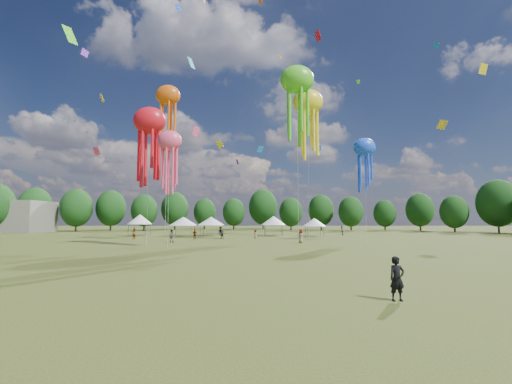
{
  "coord_description": "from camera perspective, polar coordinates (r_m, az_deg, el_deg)",
  "views": [
    {
      "loc": [
        2.33,
        -16.82,
        3.55
      ],
      "look_at": [
        2.38,
        15.0,
        6.0
      ],
      "focal_mm": 24.11,
      "sensor_mm": 36.0,
      "label": 1
    }
  ],
  "objects": [
    {
      "name": "treeline",
      "position": [
        79.64,
        -4.56,
        -2.24
      ],
      "size": [
        201.57,
        95.24,
        13.43
      ],
      "color": "#38281C",
      "rests_on": "ground"
    },
    {
      "name": "small_kites",
      "position": [
        64.37,
        -3.76,
        19.53
      ],
      "size": [
        72.07,
        55.73,
        43.76
      ],
      "color": "red",
      "rests_on": "ground"
    },
    {
      "name": "spectators_far",
      "position": [
        63.73,
        -0.7,
        -6.8
      ],
      "size": [
        39.88,
        24.13,
        1.91
      ],
      "color": "gray",
      "rests_on": "ground"
    },
    {
      "name": "observer_main",
      "position": [
        16.48,
        22.36,
        -13.15
      ],
      "size": [
        0.76,
        0.57,
        1.9
      ],
      "primitive_type": "imported",
      "rotation": [
        0.0,
        0.0,
        0.17
      ],
      "color": "black",
      "rests_on": "ground"
    },
    {
      "name": "spectator_near",
      "position": [
        52.21,
        -13.85,
        -7.15
      ],
      "size": [
        1.01,
        0.84,
        1.87
      ],
      "primitive_type": "imported",
      "rotation": [
        0.0,
        0.0,
        2.99
      ],
      "color": "gray",
      "rests_on": "ground"
    },
    {
      "name": "festival_tents",
      "position": [
        71.43,
        -6.46,
        -4.77
      ],
      "size": [
        40.27,
        8.24,
        4.4
      ],
      "color": "#47474C",
      "rests_on": "ground"
    },
    {
      "name": "show_kites",
      "position": [
        59.97,
        2.95,
        12.24
      ],
      "size": [
        35.28,
        29.09,
        29.88
      ],
      "color": "red",
      "rests_on": "ground"
    },
    {
      "name": "ground",
      "position": [
        17.35,
        -8.14,
        -16.16
      ],
      "size": [
        300.0,
        300.0,
        0.0
      ],
      "primitive_type": "plane",
      "color": "#384416",
      "rests_on": "ground"
    }
  ]
}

